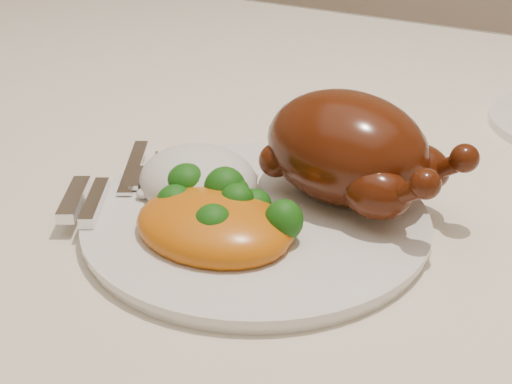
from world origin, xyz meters
The scene contains 7 objects.
dining_table centered at (0.00, 0.00, 0.67)m, with size 1.60×0.90×0.76m.
tablecloth centered at (0.00, 0.00, 0.74)m, with size 1.73×1.03×0.18m.
dinner_plate centered at (0.11, -0.18, 0.77)m, with size 0.27×0.27×0.01m, color silver.
roast_chicken centered at (0.16, -0.11, 0.82)m, with size 0.18×0.13×0.09m.
rice_mound centered at (0.04, -0.17, 0.79)m, with size 0.12×0.11×0.05m.
mac_and_cheese centered at (0.10, -0.22, 0.79)m, with size 0.13×0.10×0.05m.
cutlery centered at (-0.02, -0.21, 0.79)m, with size 0.07×0.16×0.01m.
Camera 1 is at (0.35, -0.60, 1.06)m, focal length 50.00 mm.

